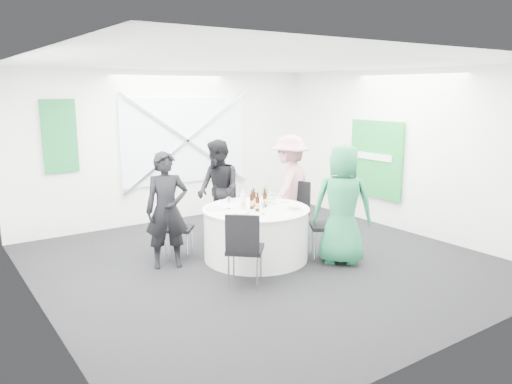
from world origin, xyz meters
TOP-DOWN VIEW (x-y plane):
  - floor at (0.00, 0.00)m, footprint 6.00×6.00m
  - ceiling at (0.00, 0.00)m, footprint 6.00×6.00m
  - wall_back at (0.00, 3.00)m, footprint 6.00×0.00m
  - wall_front at (0.00, -3.00)m, footprint 6.00×0.00m
  - wall_left at (-3.00, 0.00)m, footprint 0.00×6.00m
  - wall_right at (3.00, 0.00)m, footprint 0.00×6.00m
  - window_panel at (0.30, 2.96)m, footprint 2.60×0.03m
  - window_brace_a at (0.30, 2.92)m, footprint 2.63×0.05m
  - window_brace_b at (0.30, 2.92)m, footprint 2.63×0.05m
  - green_banner at (-2.00, 2.95)m, footprint 0.55×0.04m
  - green_sign at (2.94, 0.60)m, footprint 0.05×1.20m
  - banquet_table at (0.00, 0.20)m, footprint 1.56×1.56m
  - chair_back at (0.15, 1.25)m, footprint 0.47×0.48m
  - chair_back_left at (-0.95, 0.99)m, footprint 0.56×0.55m
  - chair_back_right at (0.99, 0.53)m, footprint 0.58×0.57m
  - chair_front_right at (0.94, -0.42)m, footprint 0.63×0.63m
  - chair_front_left at (-0.76, -0.63)m, footprint 0.62×0.62m
  - person_man_back_left at (-1.21, 0.62)m, footprint 0.69×0.56m
  - person_man_back at (0.05, 1.35)m, footprint 0.47×0.82m
  - person_woman_pink at (1.08, 0.78)m, footprint 1.23×0.99m
  - person_woman_green at (0.90, -0.65)m, footprint 0.98×0.97m
  - plate_back at (-0.05, 0.80)m, footprint 0.29×0.29m
  - plate_back_left at (-0.51, 0.49)m, footprint 0.29×0.29m
  - plate_back_right at (0.51, 0.54)m, footprint 0.26×0.26m
  - plate_front_right at (0.39, -0.19)m, footprint 0.25×0.25m
  - plate_front_left at (-0.47, -0.14)m, footprint 0.26×0.26m
  - napkin at (-0.45, -0.12)m, footprint 0.24×0.22m
  - beer_bottle_a at (-0.07, 0.20)m, footprint 0.06×0.06m
  - beer_bottle_b at (0.04, 0.31)m, footprint 0.06×0.06m
  - beer_bottle_c at (0.14, 0.18)m, footprint 0.06×0.06m
  - beer_bottle_d at (-0.09, 0.04)m, footprint 0.06×0.06m
  - green_water_bottle at (0.23, 0.28)m, footprint 0.08×0.08m
  - clear_water_bottle at (-0.25, 0.16)m, footprint 0.08×0.08m
  - wine_glass_a at (-0.35, 0.39)m, footprint 0.07×0.07m
  - wine_glass_b at (0.39, 0.38)m, footprint 0.07×0.07m
  - wine_glass_c at (-0.12, -0.15)m, footprint 0.07×0.07m
  - wine_glass_d at (0.38, 0.26)m, footprint 0.07×0.07m
  - fork_a at (0.12, 0.76)m, footprint 0.15×0.03m
  - knife_a at (-0.11, 0.76)m, footprint 0.15×0.03m
  - fork_b at (0.57, 0.27)m, footprint 0.08×0.14m
  - knife_b at (0.42, 0.60)m, footprint 0.08×0.14m
  - fork_c at (-0.52, -0.04)m, footprint 0.11×0.12m
  - knife_c at (-0.34, -0.26)m, footprint 0.10×0.13m

SIDE VIEW (x-z plane):
  - floor at x=0.00m, z-range 0.00..0.00m
  - banquet_table at x=0.00m, z-range 0.00..0.76m
  - chair_back_left at x=-0.95m, z-range 0.07..0.94m
  - chair_back at x=0.15m, z-range 0.08..0.99m
  - chair_front_left at x=-0.76m, z-range 0.09..1.06m
  - chair_back_right at x=0.99m, z-range 0.09..1.08m
  - chair_front_right at x=0.94m, z-range 0.09..1.08m
  - fork_a at x=0.12m, z-range 0.76..0.77m
  - knife_a at x=-0.11m, z-range 0.76..0.77m
  - fork_b at x=0.57m, z-range 0.76..0.77m
  - knife_b at x=0.42m, z-range 0.76..0.77m
  - fork_c at x=-0.52m, z-range 0.76..0.77m
  - knife_c at x=-0.34m, z-range 0.76..0.77m
  - plate_back_left at x=-0.51m, z-range 0.76..0.77m
  - plate_front_left at x=-0.47m, z-range 0.76..0.77m
  - plate_back at x=-0.05m, z-range 0.76..0.78m
  - plate_back_right at x=0.51m, z-range 0.76..0.80m
  - plate_front_right at x=0.39m, z-range 0.76..0.80m
  - napkin at x=-0.45m, z-range 0.78..0.83m
  - person_man_back_left at x=-1.21m, z-range 0.00..1.63m
  - person_man_back at x=0.05m, z-range 0.00..1.66m
  - person_woman_green at x=0.90m, z-range 0.00..1.71m
  - beer_bottle_d at x=-0.09m, z-range 0.73..1.00m
  - person_woman_pink at x=1.08m, z-range 0.00..1.73m
  - beer_bottle_b at x=0.04m, z-range 0.73..1.00m
  - beer_bottle_c at x=0.14m, z-range 0.73..1.00m
  - beer_bottle_a at x=-0.07m, z-range 0.73..1.01m
  - clear_water_bottle at x=-0.25m, z-range 0.73..1.04m
  - green_water_bottle at x=0.23m, z-range 0.73..1.04m
  - wine_glass_a at x=-0.35m, z-range 0.80..0.97m
  - wine_glass_b at x=0.39m, z-range 0.80..0.97m
  - wine_glass_c at x=-0.12m, z-range 0.80..0.97m
  - wine_glass_d at x=0.38m, z-range 0.80..0.97m
  - green_sign at x=2.94m, z-range 0.50..1.90m
  - wall_back at x=0.00m, z-range -1.60..4.40m
  - wall_front at x=0.00m, z-range -1.60..4.40m
  - wall_left at x=-3.00m, z-range -1.60..4.40m
  - wall_right at x=3.00m, z-range -1.60..4.40m
  - window_panel at x=0.30m, z-range 0.70..2.30m
  - window_brace_a at x=0.30m, z-range 0.58..2.42m
  - window_brace_b at x=0.30m, z-range 0.58..2.42m
  - green_banner at x=-2.00m, z-range 1.10..2.30m
  - ceiling at x=0.00m, z-range 2.80..2.80m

